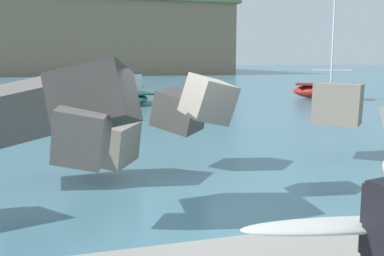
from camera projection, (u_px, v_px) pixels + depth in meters
The scene contains 9 objects.
ground_plane at pixel (197, 210), 7.80m from camera, with size 400.00×400.00×0.00m, color #42707F.
breakwater_jetty at pixel (128, 121), 8.61m from camera, with size 30.97×6.98×3.12m.
surfer_with_board at pixel (377, 241), 3.34m from camera, with size 2.12×1.33×1.78m.
boat_near_left at pixel (128, 94), 26.77m from camera, with size 2.85×4.93×1.92m.
boat_near_centre at pixel (326, 90), 29.66m from camera, with size 4.72×4.07×8.23m.
boat_mid_left at pixel (102, 79), 43.75m from camera, with size 6.56×4.00×2.36m.
mooring_buoy_inner at pixel (40, 85), 42.46m from camera, with size 0.44×0.44×0.44m.
mooring_buoy_middle at pixel (119, 92), 33.28m from camera, with size 0.44×0.44×0.44m.
headland_bluff at pixel (18, 39), 88.91m from camera, with size 78.14×45.79×13.73m.
Camera 1 is at (-2.20, -7.15, 2.64)m, focal length 41.19 mm.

